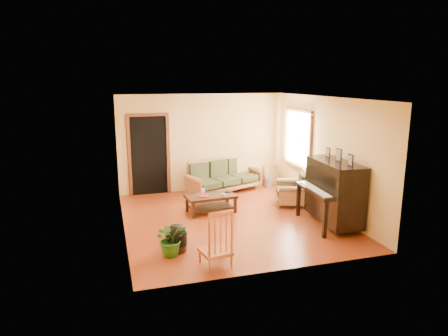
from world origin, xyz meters
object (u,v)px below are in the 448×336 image
object	(u,v)px
sofa	(224,176)
coffee_table	(211,204)
footstool	(177,241)
ceramic_crock	(269,182)
armchair	(291,188)
piano	(334,193)
red_chair	(215,237)
potted_plant	(171,238)

from	to	relation	value
sofa	coffee_table	world-z (taller)	sofa
footstool	ceramic_crock	xyz separation A→B (m)	(3.25, 3.53, -0.06)
armchair	piano	xyz separation A→B (m)	(0.26, -1.47, 0.26)
piano	ceramic_crock	size ratio (longest dim) A/B	6.25
piano	red_chair	world-z (taller)	piano
sofa	piano	xyz separation A→B (m)	(1.48, -2.97, 0.23)
sofa	armchair	bearing A→B (deg)	-71.90
armchair	ceramic_crock	distance (m)	1.71
red_chair	potted_plant	bearing A→B (deg)	126.79
sofa	footstool	bearing A→B (deg)	-140.24
coffee_table	red_chair	distance (m)	2.69
footstool	potted_plant	world-z (taller)	potted_plant
footstool	red_chair	distance (m)	0.95
footstool	red_chair	xyz separation A→B (m)	(0.51, -0.75, 0.30)
sofa	potted_plant	bearing A→B (deg)	-140.60
coffee_table	red_chair	size ratio (longest dim) A/B	1.15
armchair	potted_plant	size ratio (longest dim) A/B	1.34
armchair	red_chair	distance (m)	3.67
footstool	potted_plant	distance (m)	0.24
coffee_table	red_chair	bearing A→B (deg)	-103.05
coffee_table	piano	world-z (taller)	piano
footstool	ceramic_crock	world-z (taller)	footstool
piano	red_chair	bearing A→B (deg)	-153.85
armchair	piano	world-z (taller)	piano
ceramic_crock	potted_plant	size ratio (longest dim) A/B	0.39
sofa	footstool	world-z (taller)	sofa
ceramic_crock	red_chair	bearing A→B (deg)	-122.68
footstool	piano	bearing A→B (deg)	6.50
sofa	potted_plant	world-z (taller)	sofa
ceramic_crock	sofa	bearing A→B (deg)	-172.54
footstool	red_chair	bearing A→B (deg)	-55.95
armchair	footstool	distance (m)	3.61
armchair	red_chair	xyz separation A→B (m)	(-2.59, -2.60, 0.07)
armchair	footstool	size ratio (longest dim) A/B	2.15
ceramic_crock	armchair	bearing A→B (deg)	-95.34
sofa	armchair	world-z (taller)	sofa
footstool	coffee_table	bearing A→B (deg)	59.05
ceramic_crock	piano	bearing A→B (deg)	-88.11
coffee_table	footstool	bearing A→B (deg)	-120.95
ceramic_crock	footstool	bearing A→B (deg)	-132.67
potted_plant	red_chair	bearing A→B (deg)	-43.35
coffee_table	footstool	size ratio (longest dim) A/B	2.89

